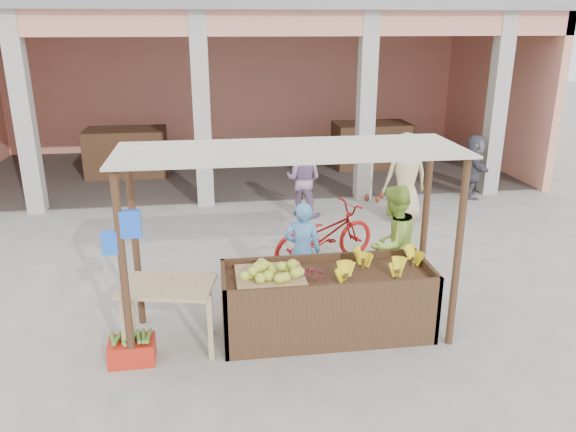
{
  "coord_description": "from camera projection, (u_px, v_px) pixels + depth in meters",
  "views": [
    {
      "loc": [
        -0.86,
        -6.16,
        3.74
      ],
      "look_at": [
        0.18,
        1.2,
        1.19
      ],
      "focal_mm": 35.0,
      "sensor_mm": 36.0,
      "label": 1
    }
  ],
  "objects": [
    {
      "name": "red_crate",
      "position": [
        132.0,
        351.0,
        6.52
      ],
      "size": [
        0.53,
        0.39,
        0.27
      ],
      "primitive_type": "cube",
      "rotation": [
        0.0,
        0.0,
        0.03
      ],
      "color": "red",
      "rests_on": "ground"
    },
    {
      "name": "produce_sacks",
      "position": [
        380.0,
        188.0,
        12.41
      ],
      "size": [
        0.99,
        0.74,
        0.6
      ],
      "color": "maroon",
      "rests_on": "ground"
    },
    {
      "name": "plantain_bundle",
      "position": [
        131.0,
        338.0,
        6.47
      ],
      "size": [
        0.39,
        0.27,
        0.08
      ],
      "primitive_type": null,
      "color": "#4C8530",
      "rests_on": "red_crate"
    },
    {
      "name": "market_building",
      "position": [
        242.0,
        66.0,
        14.59
      ],
      "size": [
        14.4,
        6.4,
        4.2
      ],
      "color": "#E98B7A",
      "rests_on": "ground"
    },
    {
      "name": "ground",
      "position": [
        287.0,
        335.0,
        7.1
      ],
      "size": [
        60.0,
        60.0,
        0.0
      ],
      "primitive_type": "plane",
      "color": "gray",
      "rests_on": "ground"
    },
    {
      "name": "vendor_green",
      "position": [
        392.0,
        241.0,
        7.77
      ],
      "size": [
        0.98,
        0.89,
        1.78
      ],
      "primitive_type": "imported",
      "rotation": [
        0.0,
        0.0,
        3.74
      ],
      "color": "#A7D34B",
      "rests_on": "ground"
    },
    {
      "name": "banana_heap",
      "position": [
        378.0,
        266.0,
        6.93
      ],
      "size": [
        1.12,
        0.61,
        0.2
      ],
      "primitive_type": null,
      "color": "yellow",
      "rests_on": "fruit_stall"
    },
    {
      "name": "vendor_blue",
      "position": [
        302.0,
        248.0,
        7.85
      ],
      "size": [
        0.64,
        0.52,
        1.53
      ],
      "primitive_type": "imported",
      "rotation": [
        0.0,
        0.0,
        2.95
      ],
      "color": "#4F90D0",
      "rests_on": "ground"
    },
    {
      "name": "shopper_d",
      "position": [
        474.0,
        165.0,
        12.54
      ],
      "size": [
        0.92,
        1.49,
        1.51
      ],
      "primitive_type": "imported",
      "rotation": [
        0.0,
        0.0,
        1.3
      ],
      "color": "#4B4B58",
      "rests_on": "ground"
    },
    {
      "name": "motorcycle",
      "position": [
        324.0,
        234.0,
        9.1
      ],
      "size": [
        1.37,
        2.07,
        1.02
      ],
      "primitive_type": "imported",
      "rotation": [
        0.0,
        0.0,
        1.96
      ],
      "color": "#9E120E",
      "rests_on": "ground"
    },
    {
      "name": "side_table",
      "position": [
        168.0,
        296.0,
        6.59
      ],
      "size": [
        1.18,
        0.91,
        0.85
      ],
      "rotation": [
        0.0,
        0.0,
        -0.21
      ],
      "color": "tan",
      "rests_on": "ground"
    },
    {
      "name": "shopper_f",
      "position": [
        304.0,
        176.0,
        11.31
      ],
      "size": [
        0.94,
        0.8,
        1.66
      ],
      "primitive_type": "imported",
      "rotation": [
        0.0,
        0.0,
        2.65
      ],
      "color": "gray",
      "rests_on": "ground"
    },
    {
      "name": "melon_tray",
      "position": [
        270.0,
        271.0,
        6.79
      ],
      "size": [
        0.83,
        0.72,
        0.21
      ],
      "color": "tan",
      "rests_on": "fruit_stall"
    },
    {
      "name": "fruit_stall",
      "position": [
        327.0,
        305.0,
        7.04
      ],
      "size": [
        2.6,
        0.95,
        0.8
      ],
      "primitive_type": "cube",
      "color": "#4C321E",
      "rests_on": "ground"
    },
    {
      "name": "shopper_c",
      "position": [
        406.0,
        173.0,
        10.98
      ],
      "size": [
        0.97,
        0.66,
        1.96
      ],
      "primitive_type": "imported",
      "rotation": [
        0.0,
        0.0,
        3.19
      ],
      "color": "tan",
      "rests_on": "ground"
    },
    {
      "name": "papaya_pile",
      "position": [
        166.0,
        276.0,
        6.51
      ],
      "size": [
        0.77,
        0.44,
        0.22
      ],
      "primitive_type": null,
      "color": "#569831",
      "rests_on": "side_table"
    },
    {
      "name": "berry_heap",
      "position": [
        310.0,
        273.0,
        6.81
      ],
      "size": [
        0.43,
        0.35,
        0.14
      ],
      "primitive_type": "ellipsoid",
      "color": "maroon",
      "rests_on": "fruit_stall"
    },
    {
      "name": "stall_awning",
      "position": [
        285.0,
        184.0,
        6.51
      ],
      "size": [
        4.09,
        1.35,
        2.39
      ],
      "color": "#4C321E",
      "rests_on": "ground"
    }
  ]
}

